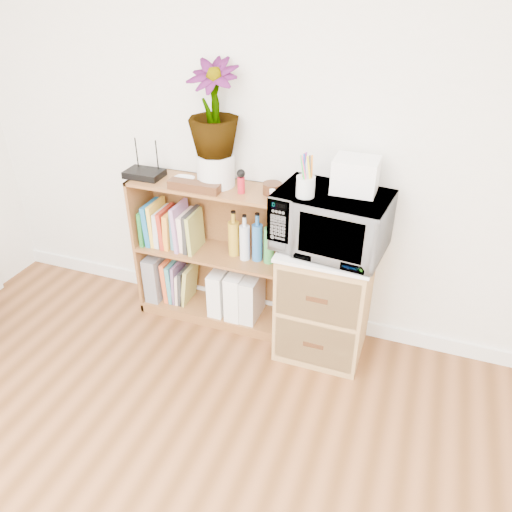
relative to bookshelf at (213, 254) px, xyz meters
The scene contains 21 objects.
skirting_board 0.57m from the bookshelf, 21.80° to the left, with size 4.00×0.02×0.10m, color white.
bookshelf is the anchor object (origin of this frame).
wicker_unit 0.76m from the bookshelf, ahead, with size 0.50×0.45×0.70m, color #9E7542.
microwave 0.86m from the bookshelf, ahead, with size 0.59×0.40×0.33m, color silver.
pen_cup 0.90m from the bookshelf, 15.21° to the right, with size 0.10×0.10×0.11m, color silver.
small_appliance 1.07m from the bookshelf, ahead, with size 0.23×0.19×0.18m, color white.
router 0.65m from the bookshelf, behind, with size 0.23×0.15×0.04m, color black.
white_bowl 0.52m from the bookshelf, 169.37° to the right, with size 0.13×0.13×0.03m, color white.
plant_pot 0.57m from the bookshelf, 29.83° to the left, with size 0.22×0.22×0.19m, color silver.
potted_plant 0.92m from the bookshelf, 29.83° to the left, with size 0.29×0.29×0.51m, color #457E32.
trinket_box 0.51m from the bookshelf, 116.76° to the right, with size 0.31×0.08×0.05m, color #351F0E.
kokeshi_doll 0.57m from the bookshelf, 10.53° to the right, with size 0.04×0.04×0.09m, color #AF1522.
wooden_bowl 0.64m from the bookshelf, ahead, with size 0.11×0.11×0.06m, color #3A1B0F.
paint_jars 0.68m from the bookshelf, 11.31° to the right, with size 0.10×0.04×0.05m, color pink.
file_box 0.49m from the bookshelf, behind, with size 0.10×0.26×0.32m, color slate.
magazine_holder_left 0.26m from the bookshelf, 12.19° to the right, with size 0.10×0.24×0.30m, color white.
magazine_holder_mid 0.30m from the bookshelf, ahead, with size 0.10×0.25×0.32m, color white.
magazine_holder_right 0.37m from the bookshelf, ahead, with size 0.10×0.24×0.30m, color silver.
cookbooks 0.32m from the bookshelf, behind, with size 0.37×0.20×0.30m.
liquor_bottles 0.31m from the bookshelf, ahead, with size 0.30×0.07×0.30m.
lower_books 0.38m from the bookshelf, behind, with size 0.20×0.19×0.30m.
Camera 1 is at (0.84, -0.36, 2.10)m, focal length 35.00 mm.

